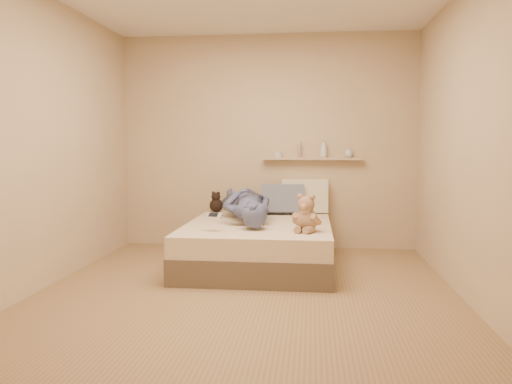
# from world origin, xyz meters

# --- Properties ---
(room) EXTENTS (3.80, 3.80, 3.80)m
(room) POSITION_xyz_m (0.00, 0.00, 1.30)
(room) COLOR olive
(room) RESTS_ON ground
(bed) EXTENTS (1.50, 1.90, 0.45)m
(bed) POSITION_xyz_m (0.00, 0.93, 0.22)
(bed) COLOR brown
(bed) RESTS_ON floor
(game_console) EXTENTS (0.18, 0.11, 0.06)m
(game_console) POSITION_xyz_m (-0.37, 0.36, 0.60)
(game_console) COLOR silver
(game_console) RESTS_ON bed
(teddy_bear) EXTENTS (0.29, 0.30, 0.36)m
(teddy_bear) POSITION_xyz_m (0.50, 0.43, 0.60)
(teddy_bear) COLOR #9A7254
(teddy_bear) RESTS_ON bed
(dark_plush) EXTENTS (0.16, 0.16, 0.25)m
(dark_plush) POSITION_xyz_m (-0.60, 1.69, 0.56)
(dark_plush) COLOR black
(dark_plush) RESTS_ON bed
(pillow_cream) EXTENTS (0.56, 0.25, 0.42)m
(pillow_cream) POSITION_xyz_m (0.47, 1.76, 0.65)
(pillow_cream) COLOR beige
(pillow_cream) RESTS_ON bed
(pillow_grey) EXTENTS (0.51, 0.29, 0.37)m
(pillow_grey) POSITION_xyz_m (0.21, 1.62, 0.62)
(pillow_grey) COLOR slate
(pillow_grey) RESTS_ON bed
(person) EXTENTS (0.87, 1.57, 0.36)m
(person) POSITION_xyz_m (-0.16, 1.09, 0.63)
(person) COLOR #4D5379
(person) RESTS_ON bed
(wall_shelf) EXTENTS (1.20, 0.12, 0.03)m
(wall_shelf) POSITION_xyz_m (0.55, 1.84, 1.10)
(wall_shelf) COLOR tan
(wall_shelf) RESTS_ON wall_back
(shelf_bottles) EXTENTS (0.96, 0.12, 0.21)m
(shelf_bottles) POSITION_xyz_m (0.68, 1.84, 1.19)
(shelf_bottles) COLOR silver
(shelf_bottles) RESTS_ON wall_shelf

